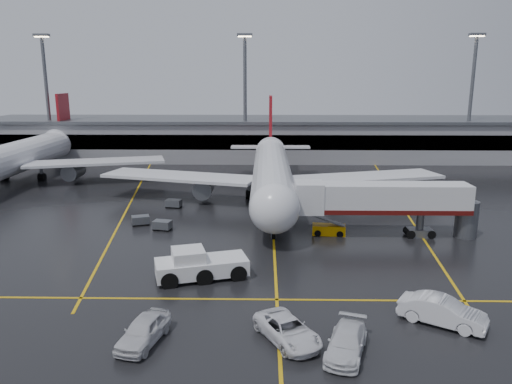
{
  "coord_description": "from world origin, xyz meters",
  "views": [
    {
      "loc": [
        -0.99,
        -57.32,
        16.95
      ],
      "look_at": [
        -2.0,
        -2.0,
        4.0
      ],
      "focal_mm": 34.2,
      "sensor_mm": 36.0,
      "label": 1
    }
  ],
  "objects": [
    {
      "name": "service_van_c",
      "position": [
        11.54,
        -25.66,
        0.98
      ],
      "size": [
        6.14,
        4.9,
        1.96
      ],
      "primitive_type": "imported",
      "rotation": [
        0.0,
        0.0,
        1.01
      ],
      "color": "silver",
      "rests_on": "ground"
    },
    {
      "name": "terminal",
      "position": [
        0.0,
        47.93,
        4.32
      ],
      "size": [
        122.0,
        19.0,
        8.6
      ],
      "color": "gray",
      "rests_on": "ground"
    },
    {
      "name": "apron_line_right",
      "position": [
        18.0,
        10.0,
        0.01
      ],
      "size": [
        7.57,
        69.64,
        0.02
      ],
      "primitive_type": "cube",
      "rotation": [
        0.0,
        0.0,
        -0.1
      ],
      "color": "gold",
      "rests_on": "ground"
    },
    {
      "name": "service_van_a",
      "position": [
        0.55,
        -28.13,
        0.78
      ],
      "size": [
        4.99,
        6.19,
        1.57
      ],
      "primitive_type": "imported",
      "rotation": [
        0.0,
        0.0,
        0.5
      ],
      "color": "white",
      "rests_on": "ground"
    },
    {
      "name": "light_mast_left",
      "position": [
        -45.0,
        42.0,
        14.47
      ],
      "size": [
        3.0,
        1.2,
        25.45
      ],
      "color": "#595B60",
      "rests_on": "ground"
    },
    {
      "name": "jet_bridge",
      "position": [
        11.87,
        -6.0,
        3.93
      ],
      "size": [
        19.9,
        3.4,
        6.05
      ],
      "color": "silver",
      "rests_on": "ground"
    },
    {
      "name": "baggage_cart_c",
      "position": [
        -13.2,
        5.69,
        0.63
      ],
      "size": [
        2.19,
        1.62,
        1.12
      ],
      "color": "#595B60",
      "rests_on": "ground"
    },
    {
      "name": "service_van_b",
      "position": [
        4.2,
        -29.59,
        0.78
      ],
      "size": [
        3.76,
        5.79,
        1.56
      ],
      "primitive_type": "imported",
      "rotation": [
        0.0,
        0.0,
        -0.32
      ],
      "color": "silver",
      "rests_on": "ground"
    },
    {
      "name": "apron_line_left",
      "position": [
        -20.0,
        10.0,
        0.01
      ],
      "size": [
        9.99,
        69.35,
        0.02
      ],
      "primitive_type": "cube",
      "rotation": [
        0.0,
        0.0,
        0.14
      ],
      "color": "gold",
      "rests_on": "ground"
    },
    {
      "name": "main_airliner",
      "position": [
        0.0,
        9.7,
        4.21
      ],
      "size": [
        48.8,
        45.6,
        14.1
      ],
      "color": "silver",
      "rests_on": "ground"
    },
    {
      "name": "second_airliner",
      "position": [
        -42.0,
        21.7,
        4.21
      ],
      "size": [
        48.8,
        45.6,
        14.1
      ],
      "color": "silver",
      "rests_on": "ground"
    },
    {
      "name": "apron_line_centre",
      "position": [
        0.0,
        0.0,
        0.01
      ],
      "size": [
        0.25,
        90.0,
        0.02
      ],
      "primitive_type": "cube",
      "color": "gold",
      "rests_on": "ground"
    },
    {
      "name": "apron_line_stop",
      "position": [
        0.0,
        -22.0,
        0.01
      ],
      "size": [
        60.0,
        0.25,
        0.02
      ],
      "primitive_type": "cube",
      "color": "gold",
      "rests_on": "ground"
    },
    {
      "name": "pushback_tractor",
      "position": [
        -6.65,
        -17.82,
        1.12
      ],
      "size": [
        8.43,
        5.28,
        2.81
      ],
      "color": "silver",
      "rests_on": "ground"
    },
    {
      "name": "light_mast_mid",
      "position": [
        -5.0,
        42.0,
        14.47
      ],
      "size": [
        3.0,
        1.2,
        25.45
      ],
      "color": "#595B60",
      "rests_on": "ground"
    },
    {
      "name": "baggage_cart_b",
      "position": [
        -15.65,
        -2.29,
        0.63
      ],
      "size": [
        2.31,
        1.88,
        1.12
      ],
      "color": "#595B60",
      "rests_on": "ground"
    },
    {
      "name": "light_mast_right",
      "position": [
        40.0,
        42.0,
        14.47
      ],
      "size": [
        3.0,
        1.2,
        25.45
      ],
      "color": "#595B60",
      "rests_on": "ground"
    },
    {
      "name": "belt_loader",
      "position": [
        6.15,
        -5.48,
        0.57
      ],
      "size": [
        3.77,
        2.06,
        2.29
      ],
      "color": "#D79103",
      "rests_on": "ground"
    },
    {
      "name": "service_van_d",
      "position": [
        -8.88,
        -28.53,
        0.87
      ],
      "size": [
        3.21,
        5.46,
        1.75
      ],
      "primitive_type": "imported",
      "rotation": [
        0.0,
        0.0,
        -0.24
      ],
      "color": "silver",
      "rests_on": "ground"
    },
    {
      "name": "ground",
      "position": [
        0.0,
        0.0,
        0.0
      ],
      "size": [
        220.0,
        220.0,
        0.0
      ],
      "primitive_type": "plane",
      "color": "black",
      "rests_on": "ground"
    },
    {
      "name": "baggage_cart_a",
      "position": [
        -12.68,
        -4.21,
        0.63
      ],
      "size": [
        2.22,
        1.68,
        1.12
      ],
      "color": "#595B60",
      "rests_on": "ground"
    }
  ]
}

